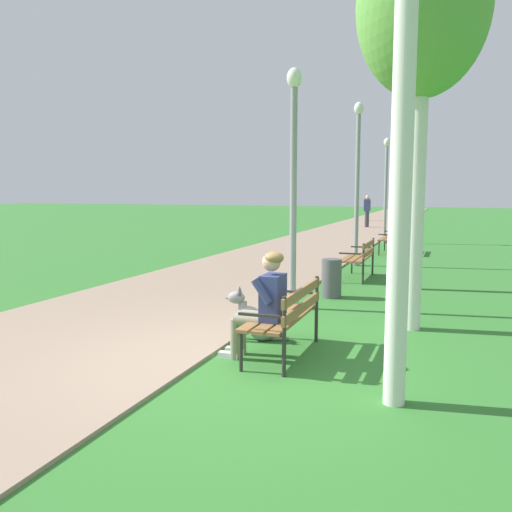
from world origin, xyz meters
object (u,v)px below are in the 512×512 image
Objects in this scene: dog_grey at (255,321)px; lamp_post_near at (293,187)px; park_bench_mid at (360,256)px; park_bench_far at (392,237)px; park_bench_near at (287,313)px; litter_bin at (331,278)px; lamp_post_far at (386,189)px; pedestrian_distant at (367,212)px; lamp_post_mid at (357,182)px; pedestrian_further_distant at (367,208)px; birch_tree_third at (423,12)px; person_seated_on_near_bench at (264,301)px; birch_tree_second at (423,11)px.

lamp_post_near is at bearing 92.42° from dog_grey.
park_bench_far is at bearing 88.54° from park_bench_mid.
park_bench_near is 2.14× the size of litter_bin.
lamp_post_far is 8.28m from pedestrian_distant.
pedestrian_distant is at bearing 97.55° from lamp_post_mid.
lamp_post_far is (-0.60, 14.22, 1.47)m from park_bench_near.
park_bench_far is 0.91× the size of pedestrian_further_distant.
park_bench_mid is at bearing -81.85° from pedestrian_distant.
birch_tree_third reaches higher than park_bench_far.
pedestrian_further_distant is at bearing 101.13° from park_bench_far.
pedestrian_distant is 6.10m from pedestrian_further_distant.
park_bench_near is at bearing -75.02° from lamp_post_near.
dog_grey is at bearing -95.95° from litter_bin.
birch_tree_third reaches higher than litter_bin.
dog_grey is at bearing -87.58° from lamp_post_near.
pedestrian_distant reaches higher than person_seated_on_near_bench.
birch_tree_third is 18.16m from pedestrian_distant.
lamp_post_near reaches higher than litter_bin.
pedestrian_distant is (-2.26, 22.43, 0.16)m from person_seated_on_near_bench.
park_bench_near reaches higher than dog_grey.
birch_tree_third is at bearing -35.84° from park_bench_mid.
park_bench_near is at bearing -85.91° from lamp_post_mid.
park_bench_near is at bearing -39.47° from dog_grey.
lamp_post_near is 1.00× the size of lamp_post_far.
pedestrian_further_distant is at bearing 95.77° from dog_grey.
park_bench_far is 0.39× the size of lamp_post_near.
park_bench_far is 8.65m from lamp_post_near.
lamp_post_near is (-0.08, 2.00, 1.73)m from dog_grey.
lamp_post_near is 11.74m from lamp_post_far.
lamp_post_near reaches higher than pedestrian_distant.
birch_tree_third reaches higher than person_seated_on_near_bench.
birch_tree_second is 0.81× the size of birch_tree_third.
dog_grey is 4.58m from birch_tree_second.
litter_bin is at bearing 84.05° from dog_grey.
park_bench_mid is at bearing 80.68° from lamp_post_near.
pedestrian_distant is at bearing 100.37° from birch_tree_second.
person_seated_on_near_bench is 7.00m from birch_tree_third.
dog_grey is 21.83m from pedestrian_distant.
park_bench_far is at bearing 97.81° from birch_tree_second.
litter_bin is (-0.05, 3.80, -0.33)m from person_seated_on_near_bench.
pedestrian_distant reaches higher than park_bench_mid.
pedestrian_distant reaches higher than dog_grey.
lamp_post_mid is at bearing 94.10° from litter_bin.
birch_tree_third is at bearing -79.70° from lamp_post_far.
lamp_post_far is at bearing 100.73° from park_bench_far.
park_bench_near is 0.79m from dog_grey.
birch_tree_second reaches higher than person_seated_on_near_bench.
park_bench_far is 7.71m from birch_tree_third.
park_bench_mid is 0.91× the size of pedestrian_distant.
birch_tree_third reaches higher than park_bench_near.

